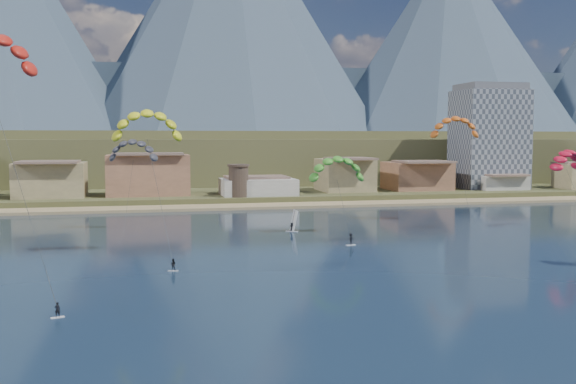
{
  "coord_description": "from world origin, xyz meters",
  "views": [
    {
      "loc": [
        -19.69,
        -56.13,
        17.48
      ],
      "look_at": [
        0.0,
        32.0,
        10.0
      ],
      "focal_mm": 40.87,
      "sensor_mm": 36.0,
      "label": 1
    }
  ],
  "objects": [
    {
      "name": "apartment_tower",
      "position": [
        85.0,
        128.0,
        17.82
      ],
      "size": [
        20.0,
        16.0,
        32.0
      ],
      "color": "gray",
      "rests_on": "ground"
    },
    {
      "name": "town",
      "position": [
        -40.0,
        122.0,
        8.0
      ],
      "size": [
        400.0,
        24.0,
        12.0
      ],
      "color": "beige",
      "rests_on": "ground"
    },
    {
      "name": "distant_kite_orange",
      "position": [
        43.61,
        68.94,
        20.41
      ],
      "size": [
        10.96,
        7.09,
        23.46
      ],
      "color": "#262626",
      "rests_on": "ground"
    },
    {
      "name": "ground",
      "position": [
        0.0,
        0.0,
        0.0
      ],
      "size": [
        2400.0,
        2400.0,
        0.0
      ],
      "primitive_type": "plane",
      "color": "black",
      "rests_on": "ground"
    },
    {
      "name": "windsurfer",
      "position": [
        7.56,
        61.9,
        1.28
      ],
      "size": [
        2.51,
        2.57,
        4.04
      ],
      "color": "silver",
      "rests_on": "ground"
    },
    {
      "name": "distant_kite_dark",
      "position": [
        -21.26,
        70.12,
        15.83
      ],
      "size": [
        9.97,
        6.7,
        18.91
      ],
      "color": "#262626",
      "rests_on": "ground"
    },
    {
      "name": "land",
      "position": [
        0.0,
        560.0,
        0.0
      ],
      "size": [
        2200.0,
        900.0,
        4.0
      ],
      "color": "brown",
      "rests_on": "ground"
    },
    {
      "name": "beach",
      "position": [
        0.0,
        106.0,
        0.25
      ],
      "size": [
        2200.0,
        12.0,
        0.9
      ],
      "color": "tan",
      "rests_on": "ground"
    },
    {
      "name": "kitesurfer_yellow",
      "position": [
        -18.83,
        42.17,
        19.93
      ],
      "size": [
        10.72,
        14.73,
        23.7
      ],
      "color": "silver",
      "rests_on": "ground"
    },
    {
      "name": "kitesurfer_green",
      "position": [
        14.78,
        57.39,
        12.51
      ],
      "size": [
        10.7,
        15.38,
        17.38
      ],
      "color": "silver",
      "rests_on": "ground"
    },
    {
      "name": "foothills",
      "position": [
        22.39,
        232.47,
        9.08
      ],
      "size": [
        940.0,
        210.0,
        18.0
      ],
      "color": "brown",
      "rests_on": "ground"
    },
    {
      "name": "watchtower",
      "position": [
        5.0,
        114.0,
        6.37
      ],
      "size": [
        5.82,
        5.82,
        8.6
      ],
      "color": "#47382D",
      "rests_on": "ground"
    },
    {
      "name": "distant_kite_red",
      "position": [
        60.28,
        55.25,
        13.87
      ],
      "size": [
        9.7,
        7.56,
        17.03
      ],
      "color": "#262626",
      "rests_on": "ground"
    },
    {
      "name": "mountain_ridge",
      "position": [
        -14.6,
        823.65,
        150.31
      ],
      "size": [
        2060.0,
        480.0,
        400.0
      ],
      "color": "#324153",
      "rests_on": "ground"
    }
  ]
}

